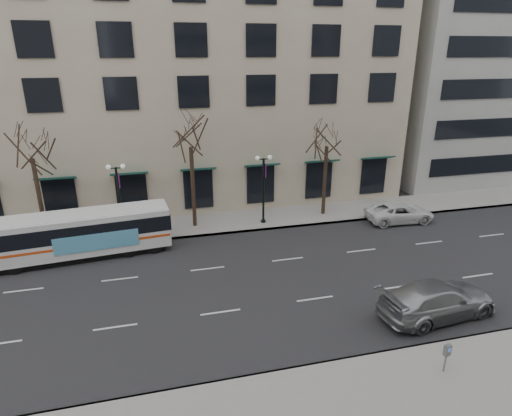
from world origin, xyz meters
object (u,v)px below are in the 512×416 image
object	(u,v)px
silver_car	(438,300)
lamp_post_left	(119,197)
tree_far_right	(327,134)
pay_station	(447,352)
white_pickup	(400,213)
lamp_post_right	(264,186)
tree_far_mid	(190,133)
tree_far_left	(29,144)
city_bus	(82,233)

from	to	relation	value
silver_car	lamp_post_left	bearing A→B (deg)	42.66
tree_far_right	pay_station	bearing A→B (deg)	-96.62
white_pickup	pay_station	size ratio (longest dim) A/B	4.03
lamp_post_right	white_pickup	world-z (taller)	lamp_post_right
lamp_post_right	silver_car	xyz separation A→B (m)	(5.18, -13.28, -2.07)
tree_far_mid	lamp_post_right	world-z (taller)	tree_far_mid
tree_far_left	tree_far_right	xyz separation A→B (m)	(20.00, 0.00, -0.28)
lamp_post_left	white_pickup	xyz separation A→B (m)	(20.07, -2.00, -2.24)
tree_far_left	lamp_post_right	bearing A→B (deg)	-2.29
tree_far_left	city_bus	bearing A→B (deg)	-47.01
tree_far_right	white_pickup	distance (m)	8.08
tree_far_left	silver_car	distance (m)	25.19
tree_far_left	tree_far_right	world-z (taller)	tree_far_left
lamp_post_left	city_bus	xyz separation A→B (m)	(-2.22, -2.40, -1.36)
lamp_post_right	white_pickup	xyz separation A→B (m)	(10.07, -2.00, -2.24)
white_pickup	pay_station	distance (m)	16.52
tree_far_mid	white_pickup	size ratio (longest dim) A/B	1.68
silver_car	tree_far_left	bearing A→B (deg)	49.33
city_bus	tree_far_mid	bearing A→B (deg)	16.78
tree_far_left	pay_station	xyz separation A→B (m)	(17.97, -17.51, -5.64)
lamp_post_right	silver_car	size ratio (longest dim) A/B	0.87
lamp_post_left	city_bus	distance (m)	3.53
tree_far_left	white_pickup	distance (m)	25.91
tree_far_left	silver_car	bearing A→B (deg)	-34.50
lamp_post_right	city_bus	world-z (taller)	lamp_post_right
city_bus	silver_car	size ratio (longest dim) A/B	1.81
lamp_post_right	white_pickup	bearing A→B (deg)	-11.23
tree_far_left	lamp_post_left	xyz separation A→B (m)	(5.01, -0.60, -3.75)
tree_far_mid	tree_far_right	world-z (taller)	tree_far_mid
lamp_post_left	city_bus	world-z (taller)	lamp_post_left
tree_far_left	silver_car	size ratio (longest dim) A/B	1.39
tree_far_right	tree_far_mid	bearing A→B (deg)	180.00
tree_far_right	pay_station	xyz separation A→B (m)	(-2.03, -17.51, -5.36)
tree_far_right	silver_car	xyz separation A→B (m)	(0.19, -13.88, -5.55)
lamp_post_right	pay_station	world-z (taller)	lamp_post_right
city_bus	tree_far_left	bearing A→B (deg)	127.21
tree_far_left	tree_far_right	distance (m)	20.00
city_bus	tree_far_right	bearing A→B (deg)	4.09
tree_far_mid	tree_far_left	bearing A→B (deg)	-180.00
white_pickup	pay_station	world-z (taller)	white_pickup
lamp_post_left	silver_car	bearing A→B (deg)	-41.17
tree_far_mid	white_pickup	distance (m)	16.51
silver_car	lamp_post_right	bearing A→B (deg)	15.16
lamp_post_left	white_pickup	bearing A→B (deg)	-5.69
tree_far_mid	lamp_post_right	size ratio (longest dim) A/B	1.64
lamp_post_left	pay_station	xyz separation A→B (m)	(12.96, -16.91, -1.88)
silver_car	white_pickup	bearing A→B (deg)	-29.59
silver_car	pay_station	bearing A→B (deg)	142.35
tree_far_mid	tree_far_right	distance (m)	10.01
tree_far_mid	silver_car	distance (m)	18.25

